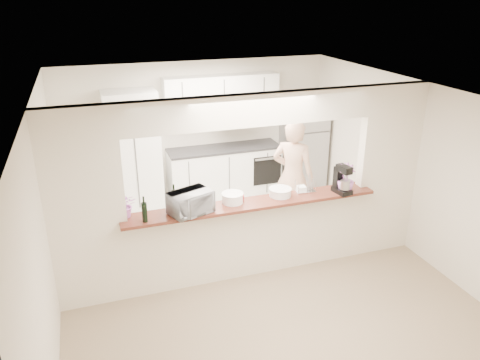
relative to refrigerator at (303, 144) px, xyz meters
name	(u,v)px	position (x,y,z in m)	size (l,w,h in m)	color
floor	(251,272)	(-2.05, -2.65, -0.85)	(6.00, 6.00, 0.00)	#9D896A
tile_overlay	(219,223)	(-2.05, -1.10, -0.84)	(5.00, 2.90, 0.01)	beige
partition	(252,173)	(-2.05, -2.65, 0.63)	(5.00, 0.15, 2.50)	silver
bar_counter	(251,236)	(-2.05, -2.65, -0.27)	(3.40, 0.38, 1.09)	silver
kitchen_cabinets	(190,149)	(-2.24, 0.07, 0.12)	(3.15, 0.62, 2.25)	white
refrigerator	(303,144)	(0.00, 0.00, 0.00)	(0.75, 0.70, 1.70)	#A3A3A8
flower_left	(125,205)	(-3.65, -2.60, 0.40)	(0.28, 0.24, 0.31)	#EB7CCB
wine_bottle_a	(145,212)	(-3.45, -2.80, 0.37)	(0.07, 0.07, 0.33)	black
wine_bottle_b	(174,200)	(-3.05, -2.58, 0.37)	(0.07, 0.07, 0.34)	black
toaster_oven	(190,203)	(-2.88, -2.75, 0.38)	(0.51, 0.35, 0.28)	#9C9DA1
serving_bowls	(198,199)	(-2.75, -2.60, 0.35)	(0.30, 0.30, 0.22)	silver
plate_stack_a	(233,198)	(-2.30, -2.62, 0.31)	(0.28, 0.28, 0.13)	white
plate_stack_b	(280,192)	(-1.63, -2.62, 0.29)	(0.30, 0.30, 0.11)	white
red_bowl	(239,198)	(-2.20, -2.57, 0.27)	(0.15, 0.15, 0.07)	maroon
tan_bowl	(277,192)	(-1.65, -2.57, 0.27)	(0.14, 0.14, 0.06)	#C3B589
utensil_caddy	(305,184)	(-1.25, -2.60, 0.34)	(0.28, 0.18, 0.25)	silver
stand_mixer	(342,180)	(-0.80, -2.79, 0.42)	(0.21, 0.29, 0.39)	black
flower_right	(346,178)	(-0.75, -2.80, 0.44)	(0.23, 0.23, 0.41)	#C76BC3
person	(293,177)	(-0.99, -1.65, 0.07)	(0.67, 0.44, 1.83)	#DBAC8E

